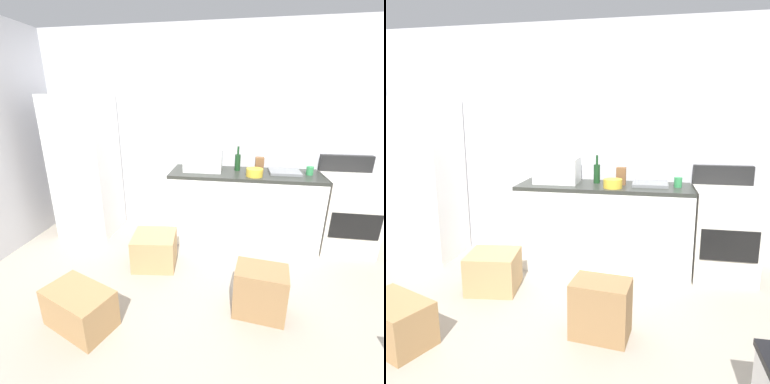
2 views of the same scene
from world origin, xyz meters
TOP-DOWN VIEW (x-y plane):
  - ground_plane at (0.00, 0.00)m, footprint 6.00×6.00m
  - wall_back at (0.00, 1.55)m, footprint 5.00×0.10m
  - kitchen_counter at (0.30, 1.20)m, footprint 1.80×0.60m
  - refrigerator at (-1.75, 1.15)m, footprint 0.68×0.66m
  - stove_oven at (1.52, 1.21)m, footprint 0.60×0.61m
  - microwave at (-0.21, 1.24)m, footprint 0.46×0.34m
  - sink_basin at (0.77, 1.26)m, footprint 0.36×0.32m
  - wine_bottle at (0.21, 1.29)m, footprint 0.07×0.07m
  - coffee_mug at (1.05, 1.21)m, footprint 0.08×0.08m
  - knife_block at (0.47, 1.26)m, footprint 0.10×0.10m
  - mixing_bowl at (0.41, 1.05)m, footprint 0.19×0.19m
  - cardboard_box_large at (0.45, -0.09)m, footprint 0.45×0.34m
  - cardboard_box_medium at (-0.64, 0.46)m, footprint 0.50×0.48m
  - cardboard_box_small at (-0.98, -0.46)m, footprint 0.63×0.50m

SIDE VIEW (x-z plane):
  - ground_plane at x=0.00m, z-range 0.00..0.00m
  - cardboard_box_small at x=-0.98m, z-range 0.00..0.33m
  - cardboard_box_medium at x=-0.64m, z-range 0.00..0.36m
  - cardboard_box_large at x=0.45m, z-range 0.00..0.43m
  - kitchen_counter at x=0.30m, z-range 0.00..0.90m
  - stove_oven at x=1.52m, z-range -0.08..1.02m
  - refrigerator at x=-1.75m, z-range 0.00..1.80m
  - sink_basin at x=0.77m, z-range 0.90..0.93m
  - mixing_bowl at x=0.41m, z-range 0.90..0.99m
  - coffee_mug at x=1.05m, z-range 0.90..1.00m
  - knife_block at x=0.47m, z-range 0.90..1.08m
  - wine_bottle at x=0.21m, z-range 0.86..1.16m
  - microwave at x=-0.21m, z-range 0.90..1.17m
  - wall_back at x=0.00m, z-range 0.00..2.60m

